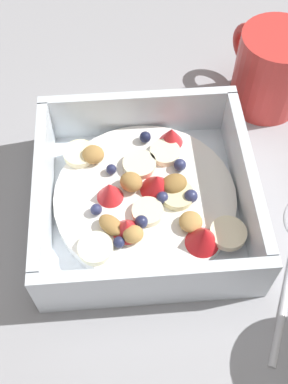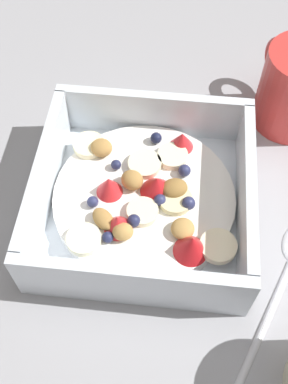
# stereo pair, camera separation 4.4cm
# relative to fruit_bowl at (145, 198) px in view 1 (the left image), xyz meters

# --- Properties ---
(ground_plane) EXTENTS (2.40, 2.40, 0.00)m
(ground_plane) POSITION_rel_fruit_bowl_xyz_m (0.02, -0.00, -0.02)
(ground_plane) COLOR #9E9EA3
(fruit_bowl) EXTENTS (0.20, 0.20, 0.06)m
(fruit_bowl) POSITION_rel_fruit_bowl_xyz_m (0.00, 0.00, 0.00)
(fruit_bowl) COLOR white
(fruit_bowl) RESTS_ON ground
(coffee_mug) EXTENTS (0.08, 0.11, 0.09)m
(coffee_mug) POSITION_rel_fruit_bowl_xyz_m (-0.15, -0.14, 0.02)
(coffee_mug) COLOR red
(coffee_mug) RESTS_ON ground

